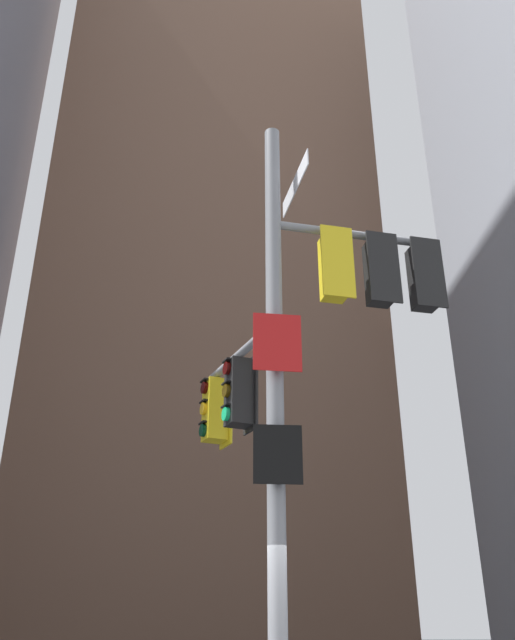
% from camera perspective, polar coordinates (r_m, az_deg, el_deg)
% --- Properties ---
extents(building_mid_block, '(16.24, 16.24, 39.36)m').
position_cam_1_polar(building_mid_block, '(38.76, -3.54, 2.91)').
color(building_mid_block, brown).
rests_on(building_mid_block, ground).
extents(signal_pole_assembly, '(3.63, 2.96, 8.65)m').
position_cam_1_polar(signal_pole_assembly, '(9.18, 3.83, -2.90)').
color(signal_pole_assembly, gray).
rests_on(signal_pole_assembly, ground).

